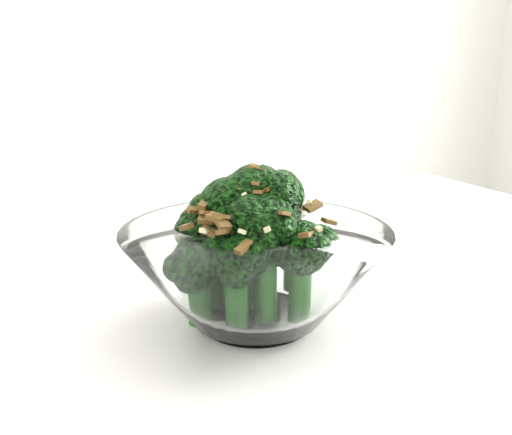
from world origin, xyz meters
name	(u,v)px	position (x,y,z in m)	size (l,w,h in m)	color
table	(241,341)	(-0.08, -0.07, 0.68)	(1.29, 0.95, 0.75)	white
broccoli_dish	(255,264)	(-0.09, -0.16, 0.81)	(0.24, 0.24, 0.15)	white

